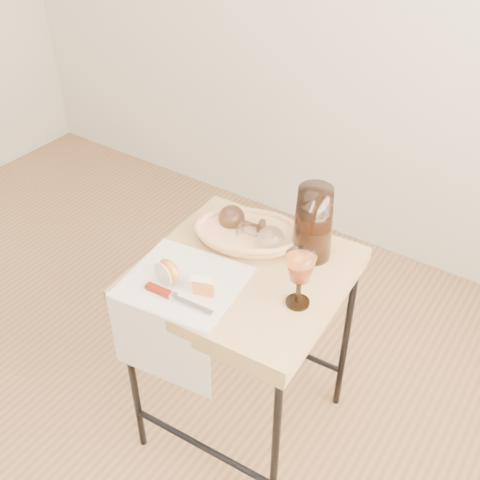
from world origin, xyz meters
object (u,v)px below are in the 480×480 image
Objects in this scene: bread_basket at (249,235)px; goblet_lying_a at (244,222)px; wine_goblet at (299,280)px; apple_half at (169,271)px; pitcher at (313,223)px; tea_towel at (184,282)px; goblet_lying_b at (258,235)px; table_knife at (176,297)px; side_table at (243,354)px.

bread_basket is 0.04m from goblet_lying_a.
apple_half is at bearing -159.96° from wine_goblet.
pitcher is (0.22, 0.04, 0.06)m from goblet_lying_a.
tea_towel is 2.38× the size of goblet_lying_b.
apple_half is (-0.05, -0.31, -0.01)m from goblet_lying_a.
bread_basket is at bearing -149.08° from pitcher.
bread_basket is 2.25× the size of goblet_lying_b.
apple_half is at bearing -116.02° from goblet_lying_b.
goblet_lying_a reaches higher than table_knife.
wine_goblet is 0.81× the size of table_knife.
goblet_lying_a is (0.02, 0.29, 0.05)m from tea_towel.
bread_basket is at bearing 72.99° from tea_towel.
goblet_lying_b is at bearing 150.29° from goblet_lying_a.
goblet_lying_b is at bearing -138.79° from pitcher.
table_knife reaches higher than side_table.
wine_goblet is at bearing 143.19° from goblet_lying_a.
apple_half is 0.36× the size of table_knife.
table_knife is at bearing 86.14° from goblet_lying_a.
tea_towel is 0.28m from bread_basket.
wine_goblet is at bearing -54.15° from pitcher.
bread_basket is 0.35m from table_knife.
pitcher reaches higher than wine_goblet.
wine_goblet is (0.32, 0.11, 0.08)m from tea_towel.
bread_basket is 3.97× the size of apple_half.
bread_basket is at bearing 84.04° from table_knife.
goblet_lying_a is at bearing 88.47° from table_knife.
tea_towel is 0.42m from pitcher.
wine_goblet is (0.21, -0.04, 0.46)m from side_table.
goblet_lying_b reaches higher than side_table.
side_table is 0.42m from bread_basket.
bread_basket is 0.22m from pitcher.
bread_basket is 1.12× the size of pitcher.
goblet_lying_b reaches higher than table_knife.
pitcher is at bearing -6.95° from bread_basket.
goblet_lying_a is at bearing 78.86° from tea_towel.
side_table is at bearing 60.47° from apple_half.
goblet_lying_a is 0.35m from wine_goblet.
side_table is 0.44m from goblet_lying_b.
table_knife is at bearing -108.93° from side_table.
goblet_lying_b is at bearing 147.17° from wine_goblet.
goblet_lying_a is at bearing -154.25° from pitcher.
goblet_lying_b is 0.64× the size of table_knife.
apple_half is 0.09m from table_knife.
goblet_lying_b is at bearing -43.57° from bread_basket.
goblet_lying_b is 0.18m from pitcher.
pitcher reaches higher than goblet_lying_b.
goblet_lying_b is 0.50× the size of pitcher.
side_table is 5.40× the size of goblet_lying_b.
wine_goblet is at bearing -52.90° from bread_basket.
apple_half is at bearing 73.95° from goblet_lying_a.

